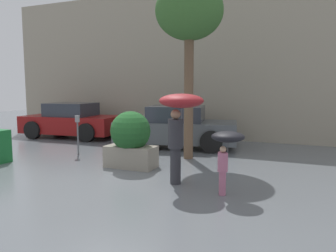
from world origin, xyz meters
TOP-DOWN VIEW (x-y plane):
  - ground_plane at (0.00, 0.00)m, footprint 40.00×40.00m
  - building_facade at (0.00, 6.50)m, footprint 18.00×0.30m
  - planter_box at (0.06, 1.03)m, footprint 1.30×1.03m
  - person_adult at (1.76, 0.08)m, footprint 0.92×0.92m
  - person_child at (2.83, -0.22)m, footprint 0.63×0.63m
  - parked_car_near at (0.06, 4.25)m, footprint 4.37×2.63m
  - parked_car_far at (-4.77, 4.66)m, footprint 4.11×2.34m
  - street_tree at (1.07, 2.63)m, footprint 1.90×1.90m
  - parking_meter at (-2.18, 1.75)m, footprint 0.14×0.14m

SIDE VIEW (x-z plane):
  - ground_plane at x=0.00m, z-range 0.00..0.00m
  - parked_car_far at x=-4.77m, z-range -0.05..1.37m
  - parked_car_near at x=0.06m, z-range -0.05..1.37m
  - planter_box at x=0.06m, z-range 0.02..1.47m
  - parking_meter at x=-2.18m, z-range 0.27..1.48m
  - person_child at x=2.83m, z-range 0.37..1.61m
  - person_adult at x=1.76m, z-range 0.53..2.46m
  - building_facade at x=0.00m, z-range 0.00..6.00m
  - street_tree at x=1.07m, z-range 1.58..6.56m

